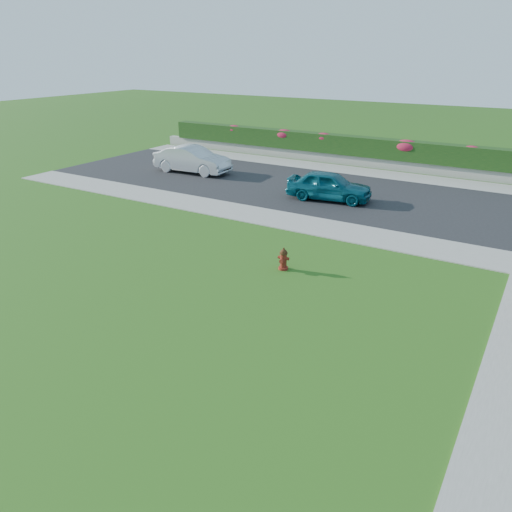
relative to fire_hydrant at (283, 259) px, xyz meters
The scene contains 14 objects.
ground 4.73m from the fire_hydrant, 87.71° to the right, with size 120.00×120.00×0.00m, color black.
street_far 10.47m from the fire_hydrant, 117.38° to the left, with size 26.00×8.00×0.04m, color black.
sidewalk_far 7.23m from the fire_hydrant, 143.57° to the left, with size 24.00×2.00×0.04m, color gray.
sidewalk_beyond 14.32m from the fire_hydrant, 93.25° to the left, with size 34.00×2.00×0.04m, color gray.
retaining_wall 15.81m from the fire_hydrant, 92.94° to the left, with size 34.00×0.40×0.60m, color gray.
hedge 15.93m from the fire_hydrant, 92.92° to the left, with size 32.00×0.90×1.10m, color black.
fire_hydrant is the anchor object (origin of this frame).
sedan_teal 8.20m from the fire_hydrant, 103.55° to the left, with size 1.55×3.85×1.31m, color #0C5162.
sedan_silver 14.07m from the fire_hydrant, 139.47° to the left, with size 1.53×4.40×1.45m, color #B9BDC2.
flower_clump_a 20.02m from the fire_hydrant, 127.83° to the left, with size 1.13×0.72×0.56m, color #C4214D.
flower_clump_b 17.94m from the fire_hydrant, 118.14° to the left, with size 1.29×0.83×0.64m, color #C4214D.
flower_clump_c 16.83m from the fire_hydrant, 109.89° to the left, with size 1.14×0.74×0.57m, color #C4214D.
flower_clump_d 15.84m from the fire_hydrant, 92.39° to the left, with size 1.43×0.92×0.72m, color #C4214D.
flower_clump_e 16.07m from the fire_hydrant, 80.04° to the left, with size 1.03×0.66×0.51m, color #C4214D.
Camera 1 is at (6.54, -8.06, 6.41)m, focal length 35.00 mm.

